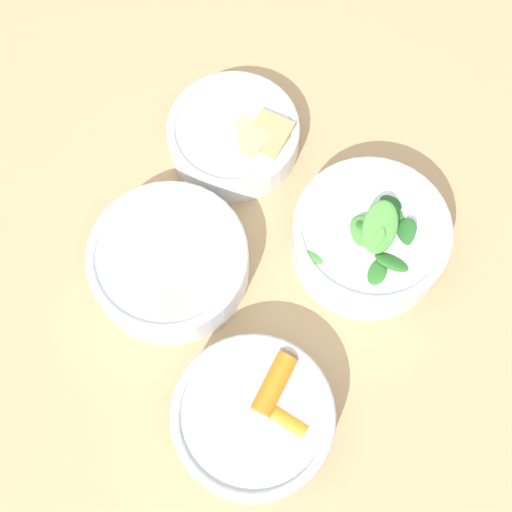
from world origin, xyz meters
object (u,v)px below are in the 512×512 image
bowl_carrots (254,418)px  bowl_greens (370,237)px  bowl_beans_hotdog (169,262)px  bowl_cookies (235,135)px

bowl_carrots → bowl_greens: bearing=-88.7°
bowl_beans_hotdog → bowl_cookies: bowl_beans_hotdog is taller
bowl_greens → bowl_beans_hotdog: size_ratio=0.99×
bowl_cookies → bowl_greens: bearing=172.0°
bowl_carrots → bowl_beans_hotdog: size_ratio=0.93×
bowl_carrots → bowl_greens: bowl_greens is taller
bowl_carrots → bowl_cookies: 0.31m
bowl_beans_hotdog → bowl_cookies: bearing=-79.1°
bowl_cookies → bowl_beans_hotdog: bearing=100.9°
bowl_cookies → bowl_carrots: bearing=128.2°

